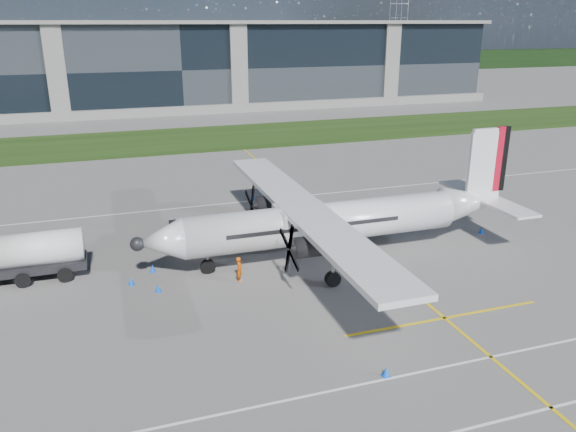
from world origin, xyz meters
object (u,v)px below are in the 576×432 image
Objects in this scene: safety_cone_nose_stbd at (153,268)px; safety_cone_stbdwing at (253,197)px; safety_cone_nose_port at (158,288)px; safety_cone_tail at (481,230)px; safety_cone_fwd at (131,281)px; fuel_tanker_truck at (10,259)px; safety_cone_portwing at (386,371)px; pylon_east at (398,22)px; turboprop_aircraft at (337,199)px; ground_crew_person at (239,268)px; baggage_tug at (192,234)px.

safety_cone_nose_stbd and safety_cone_stbdwing have the same top height.
safety_cone_tail is (24.75, 2.24, 0.00)m from safety_cone_nose_port.
safety_cone_nose_port is at bearing -122.68° from safety_cone_stbdwing.
safety_cone_nose_stbd is at bearing 46.28° from safety_cone_fwd.
safety_cone_portwing is at bearing -43.02° from fuel_tanker_truck.
pylon_east is 178.32m from fuel_tanker_truck.
pylon_east is at bearing 56.14° from safety_cone_fwd.
safety_cone_nose_stbd is (-24.78, 0.78, 0.00)m from safety_cone_tail.
turboprop_aircraft is 14.34m from safety_cone_fwd.
turboprop_aircraft is at bearing -81.72° from safety_cone_stbdwing.
ground_crew_person is at bearing -1.73° from safety_cone_nose_port.
safety_cone_nose_port is (-96.66, -147.75, -14.75)m from pylon_east.
safety_cone_tail is 1.00× the size of safety_cone_fwd.
safety_cone_fwd is at bearing 91.75° from ground_crew_person.
safety_cone_stbdwing is at bearing 52.97° from baggage_tug.
safety_cone_nose_stbd is at bearing -131.88° from baggage_tug.
safety_cone_stbdwing is (18.74, 11.57, -1.27)m from fuel_tanker_truck.
safety_cone_nose_port and safety_cone_fwd have the same top height.
baggage_tug reaches higher than safety_cone_stbdwing.
pylon_east is 60.00× the size of safety_cone_stbdwing.
turboprop_aircraft is at bearing -177.33° from safety_cone_tail.
pylon_east is 162.98m from safety_cone_tail.
safety_cone_tail and safety_cone_portwing have the same top height.
pylon_east reaches higher than turboprop_aircraft.
fuel_tanker_truck is 16.23× the size of safety_cone_fwd.
safety_cone_nose_stbd is (-3.19, -3.56, -0.72)m from baggage_tug.
safety_cone_fwd is (7.03, -2.88, -1.27)m from fuel_tanker_truck.
safety_cone_nose_port is (-5.03, 0.15, -0.69)m from ground_crew_person.
safety_cone_fwd is (-11.72, -14.45, 0.00)m from safety_cone_stbdwing.
safety_cone_nose_port is at bearing -27.24° from fuel_tanker_truck.
pylon_east is 60.00× the size of safety_cone_nose_port.
safety_cone_tail is at bearing -1.79° from safety_cone_nose_stbd.
safety_cone_fwd is (-6.51, 1.65, -0.69)m from ground_crew_person.
baggage_tug is 1.71× the size of ground_crew_person.
turboprop_aircraft is 21.16m from fuel_tanker_truck.
safety_cone_nose_stbd is at bearing -123.74° from pylon_east.
safety_cone_stbdwing is (10.23, 15.95, 0.00)m from safety_cone_nose_port.
ground_crew_person is 3.77× the size of safety_cone_fwd.
ground_crew_person reaches higher than safety_cone_nose_stbd.
safety_cone_nose_port is 1.00× the size of safety_cone_stbdwing.
baggage_tug is 6.98m from ground_crew_person.
fuel_tanker_truck is 22.06m from safety_cone_stbdwing.
safety_cone_tail is (21.59, -4.33, -0.72)m from baggage_tug.
safety_cone_stbdwing is at bearing 50.97° from safety_cone_fwd.
safety_cone_portwing is (9.09, -15.03, 0.00)m from safety_cone_nose_stbd.
safety_cone_nose_port is 15.05m from safety_cone_portwing.
safety_cone_nose_stbd is at bearing 178.21° from safety_cone_tail.
fuel_tanker_truck is 14.29m from ground_crew_person.
ground_crew_person reaches higher than safety_cone_portwing.
safety_cone_portwing is at bearing -52.97° from safety_cone_nose_port.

